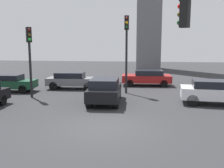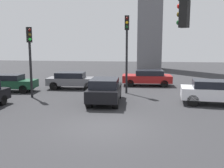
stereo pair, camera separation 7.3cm
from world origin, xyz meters
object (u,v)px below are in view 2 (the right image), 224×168
traffic_light_1 (30,49)px  traffic_light_3 (127,40)px  car_0 (72,80)px  car_3 (215,92)px  car_4 (105,90)px  car_6 (147,77)px  car_2 (10,82)px

traffic_light_1 → traffic_light_3: (6.26, 2.41, 0.58)m
car_0 → car_3: (10.10, -4.17, 0.06)m
car_4 → traffic_light_3: bearing=-20.3°
car_4 → car_6: car_4 is taller
traffic_light_1 → car_2: traffic_light_1 is taller
traffic_light_1 → car_2: (-2.67, 1.84, -2.60)m
car_0 → car_4: 5.83m
car_0 → car_3: bearing=-26.2°
car_0 → car_4: car_4 is taller
traffic_light_1 → car_4: 5.85m
car_0 → car_6: bearing=18.7°
car_6 → car_2: bearing=19.4°
car_0 → car_6: 6.57m
car_2 → car_3: (14.49, -2.28, 0.07)m
car_0 → car_4: size_ratio=1.02×
car_0 → car_2: car_0 is taller
traffic_light_3 → car_2: traffic_light_3 is taller
car_0 → car_2: bearing=-160.3°
traffic_light_1 → traffic_light_3: traffic_light_3 is taller
traffic_light_1 → car_0: 4.85m
car_0 → car_2: size_ratio=1.04×
traffic_light_3 → car_3: (5.55, -2.85, -3.11)m
traffic_light_1 → car_6: bearing=91.4°
traffic_light_1 → car_2: bearing=-161.8°
traffic_light_1 → car_0: size_ratio=1.13×
car_3 → car_6: bearing=125.8°
car_2 → car_6: bearing=19.6°
car_2 → car_0: bearing=20.1°
car_4 → car_2: bearing=67.8°
traffic_light_1 → car_6: size_ratio=1.09×
car_0 → car_2: (-4.39, -1.90, -0.02)m
traffic_light_1 → car_4: traffic_light_1 is taller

